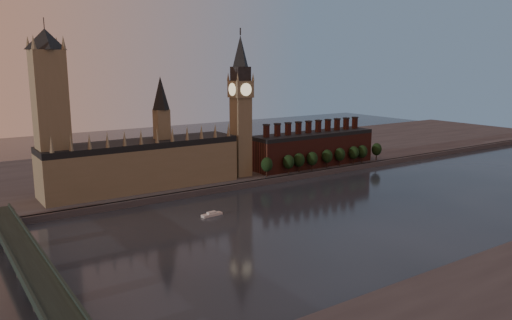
# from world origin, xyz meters

# --- Properties ---
(ground) EXTENTS (900.00, 900.00, 0.00)m
(ground) POSITION_xyz_m (0.00, 0.00, 0.00)
(ground) COLOR black
(ground) RESTS_ON ground
(north_bank) EXTENTS (900.00, 182.00, 4.00)m
(north_bank) POSITION_xyz_m (0.00, 178.04, 2.00)
(north_bank) COLOR #48484D
(north_bank) RESTS_ON ground
(palace_of_westminster) EXTENTS (130.00, 30.30, 74.00)m
(palace_of_westminster) POSITION_xyz_m (-64.41, 114.91, 21.63)
(palace_of_westminster) COLOR #756C53
(palace_of_westminster) RESTS_ON north_bank
(victoria_tower) EXTENTS (24.00, 24.00, 108.00)m
(victoria_tower) POSITION_xyz_m (-120.00, 115.00, 59.09)
(victoria_tower) COLOR #756C53
(victoria_tower) RESTS_ON north_bank
(big_ben) EXTENTS (15.00, 15.00, 107.00)m
(big_ben) POSITION_xyz_m (10.00, 110.00, 56.83)
(big_ben) COLOR #756C53
(big_ben) RESTS_ON north_bank
(chimney_block) EXTENTS (110.00, 25.00, 37.00)m
(chimney_block) POSITION_xyz_m (80.00, 110.00, 17.82)
(chimney_block) COLOR #4E231E
(chimney_block) RESTS_ON north_bank
(embankment_tree_0) EXTENTS (8.60, 8.60, 14.88)m
(embankment_tree_0) POSITION_xyz_m (22.52, 94.57, 13.47)
(embankment_tree_0) COLOR black
(embankment_tree_0) RESTS_ON north_bank
(embankment_tree_1) EXTENTS (8.60, 8.60, 14.88)m
(embankment_tree_1) POSITION_xyz_m (41.93, 93.61, 13.47)
(embankment_tree_1) COLOR black
(embankment_tree_1) RESTS_ON north_bank
(embankment_tree_2) EXTENTS (8.60, 8.60, 14.88)m
(embankment_tree_2) POSITION_xyz_m (53.09, 94.72, 13.47)
(embankment_tree_2) COLOR black
(embankment_tree_2) RESTS_ON north_bank
(embankment_tree_3) EXTENTS (8.60, 8.60, 14.88)m
(embankment_tree_3) POSITION_xyz_m (65.20, 93.53, 13.47)
(embankment_tree_3) COLOR black
(embankment_tree_3) RESTS_ON north_bank
(embankment_tree_4) EXTENTS (8.60, 8.60, 14.88)m
(embankment_tree_4) POSITION_xyz_m (81.90, 94.72, 13.47)
(embankment_tree_4) COLOR black
(embankment_tree_4) RESTS_ON north_bank
(embankment_tree_5) EXTENTS (8.60, 8.60, 14.88)m
(embankment_tree_5) POSITION_xyz_m (95.91, 94.88, 13.47)
(embankment_tree_5) COLOR black
(embankment_tree_5) RESTS_ON north_bank
(embankment_tree_6) EXTENTS (8.60, 8.60, 14.88)m
(embankment_tree_6) POSITION_xyz_m (111.15, 94.40, 13.47)
(embankment_tree_6) COLOR black
(embankment_tree_6) RESTS_ON north_bank
(embankment_tree_7) EXTENTS (8.60, 8.60, 14.88)m
(embankment_tree_7) POSITION_xyz_m (120.91, 94.01, 13.47)
(embankment_tree_7) COLOR black
(embankment_tree_7) RESTS_ON north_bank
(embankment_tree_8) EXTENTS (8.60, 8.60, 14.88)m
(embankment_tree_8) POSITION_xyz_m (139.34, 95.03, 13.47)
(embankment_tree_8) COLOR black
(embankment_tree_8) RESTS_ON north_bank
(westminster_bridge) EXTENTS (14.00, 200.00, 11.55)m
(westminster_bridge) POSITION_xyz_m (-155.00, -2.70, 7.44)
(westminster_bridge) COLOR #1D2D29
(westminster_bridge) RESTS_ON ground
(river_boat) EXTENTS (12.80, 4.50, 2.51)m
(river_boat) POSITION_xyz_m (-51.43, 45.40, 0.96)
(river_boat) COLOR silver
(river_boat) RESTS_ON ground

